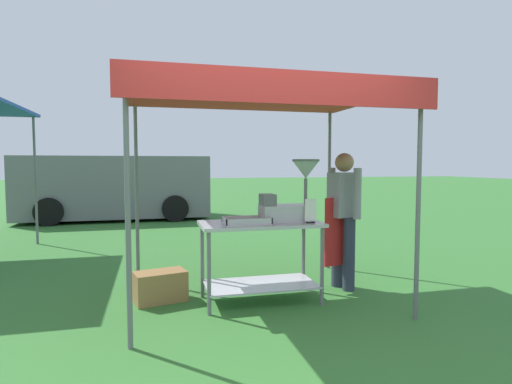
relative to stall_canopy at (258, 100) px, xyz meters
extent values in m
plane|color=#33702D|center=(-0.13, 5.08, -2.17)|extent=(70.00, 70.00, 0.00)
cylinder|color=slate|center=(-1.31, -0.96, -1.07)|extent=(0.04, 0.04, 2.21)
cylinder|color=slate|center=(1.31, -0.96, -1.07)|extent=(0.04, 0.04, 2.21)
cylinder|color=slate|center=(-1.31, 1.06, -1.07)|extent=(0.04, 0.04, 2.21)
cylinder|color=slate|center=(1.31, 1.06, -1.07)|extent=(0.04, 0.04, 2.21)
cube|color=red|center=(0.00, 0.05, 0.06)|extent=(2.81, 2.22, 0.05)
cube|color=red|center=(0.00, -1.05, -0.07)|extent=(2.81, 0.02, 0.24)
cube|color=#B7B7BC|center=(0.00, -0.10, -1.33)|extent=(1.29, 0.65, 0.04)
cube|color=#B7B7BC|center=(0.00, -0.10, -1.98)|extent=(1.18, 0.60, 0.02)
cylinder|color=slate|center=(-0.59, -0.37, -1.76)|extent=(0.04, 0.04, 0.82)
cylinder|color=slate|center=(0.59, -0.37, -1.76)|extent=(0.04, 0.04, 0.82)
cylinder|color=slate|center=(-0.59, 0.18, -1.76)|extent=(0.04, 0.04, 0.82)
cylinder|color=slate|center=(0.59, 0.18, -1.76)|extent=(0.04, 0.04, 0.82)
cube|color=#B7B7BC|center=(-0.17, -0.19, -1.30)|extent=(0.48, 0.29, 0.01)
cube|color=#B7B7BC|center=(-0.17, -0.33, -1.27)|extent=(0.48, 0.01, 0.06)
cube|color=#B7B7BC|center=(-0.17, -0.05, -1.27)|extent=(0.48, 0.01, 0.06)
cube|color=#B7B7BC|center=(-0.41, -0.19, -1.27)|extent=(0.01, 0.29, 0.06)
cube|color=#B7B7BC|center=(0.06, -0.19, -1.27)|extent=(0.01, 0.29, 0.06)
torus|color=gold|center=(0.01, -0.25, -1.28)|extent=(0.10, 0.10, 0.02)
torus|color=gold|center=(-0.31, -0.13, -1.28)|extent=(0.10, 0.10, 0.02)
torus|color=gold|center=(-0.26, -0.23, -1.28)|extent=(0.11, 0.11, 0.02)
torus|color=gold|center=(-0.04, -0.11, -1.28)|extent=(0.11, 0.11, 0.02)
torus|color=gold|center=(-0.14, -0.24, -1.28)|extent=(0.09, 0.09, 0.02)
torus|color=gold|center=(-0.13, -0.16, -1.28)|extent=(0.11, 0.11, 0.02)
torus|color=gold|center=(-0.08, -0.29, -1.28)|extent=(0.10, 0.10, 0.02)
torus|color=gold|center=(-0.05, -0.21, -1.28)|extent=(0.10, 0.10, 0.02)
torus|color=gold|center=(-0.20, -0.17, -1.28)|extent=(0.10, 0.10, 0.02)
torus|color=gold|center=(-0.35, -0.26, -1.28)|extent=(0.09, 0.09, 0.02)
cube|color=#B7B7BC|center=(0.28, -0.11, -1.22)|extent=(0.56, 0.28, 0.18)
cube|color=slate|center=(0.07, -0.11, -1.07)|extent=(0.14, 0.22, 0.12)
cylinder|color=slate|center=(0.50, -0.11, -0.99)|extent=(0.04, 0.04, 0.28)
cone|color=#B7B7BC|center=(0.50, -0.11, -0.75)|extent=(0.28, 0.28, 0.18)
cylinder|color=slate|center=(0.50, -0.11, -0.65)|extent=(0.29, 0.29, 0.02)
cube|color=black|center=(0.50, -0.28, -1.30)|extent=(0.08, 0.05, 0.02)
cube|color=white|center=(0.50, -0.28, -1.17)|extent=(0.13, 0.01, 0.24)
cylinder|color=#2D3347|center=(1.10, 0.03, -1.74)|extent=(0.14, 0.14, 0.86)
cylinder|color=#2D3347|center=(1.05, 0.22, -1.74)|extent=(0.14, 0.14, 0.86)
cube|color=gray|center=(1.07, 0.12, -1.05)|extent=(0.39, 0.31, 0.52)
cube|color=red|center=(0.96, 0.09, -1.48)|extent=(0.31, 0.11, 0.80)
cylinder|color=gray|center=(1.14, -0.09, -1.02)|extent=(0.11, 0.11, 0.58)
cylinder|color=gray|center=(1.01, 0.33, -1.02)|extent=(0.11, 0.11, 0.58)
sphere|color=#A87A56|center=(1.07, 0.12, -0.67)|extent=(0.22, 0.22, 0.22)
cube|color=olive|center=(-1.05, 0.16, -2.01)|extent=(0.59, 0.42, 0.33)
cube|color=slate|center=(-2.05, 7.42, -1.28)|extent=(4.83, 1.93, 1.60)
cube|color=#1E2833|center=(-0.17, 7.43, -0.88)|extent=(0.11, 1.62, 0.70)
cylinder|color=black|center=(-0.56, 8.36, -1.83)|extent=(0.68, 0.24, 0.68)
cylinder|color=black|center=(-0.55, 6.50, -1.83)|extent=(0.68, 0.24, 0.68)
cylinder|color=black|center=(-3.55, 8.34, -1.83)|extent=(0.68, 0.24, 0.68)
cylinder|color=black|center=(-3.54, 6.48, -1.83)|extent=(0.68, 0.24, 0.68)
cylinder|color=slate|center=(-3.20, 4.04, -1.00)|extent=(0.04, 0.04, 2.34)
camera|label=1|loc=(-1.12, -4.33, -0.69)|focal=29.04mm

